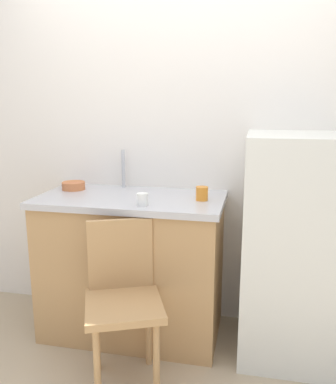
{
  "coord_description": "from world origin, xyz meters",
  "views": [
    {
      "loc": [
        0.47,
        -1.76,
        1.53
      ],
      "look_at": [
        -0.04,
        0.6,
        0.98
      ],
      "focal_mm": 38.17,
      "sensor_mm": 36.0,
      "label": 1
    }
  ],
  "objects_px": {
    "refrigerator": "(290,248)",
    "cup_white": "(142,199)",
    "cup_orange": "(202,194)",
    "terracotta_bowl": "(74,186)",
    "chair": "(123,295)"
  },
  "relations": [
    {
      "from": "refrigerator",
      "to": "cup_white",
      "type": "xyz_separation_m",
      "value": [
        -0.85,
        -0.2,
        0.3
      ]
    },
    {
      "from": "refrigerator",
      "to": "cup_white",
      "type": "relative_size",
      "value": 18.7
    },
    {
      "from": "refrigerator",
      "to": "chair",
      "type": "distance_m",
      "value": 1.02
    },
    {
      "from": "refrigerator",
      "to": "terracotta_bowl",
      "type": "bearing_deg",
      "value": 175.29
    },
    {
      "from": "refrigerator",
      "to": "cup_orange",
      "type": "relative_size",
      "value": 16.04
    },
    {
      "from": "chair",
      "to": "terracotta_bowl",
      "type": "bearing_deg",
      "value": 109.7
    },
    {
      "from": "terracotta_bowl",
      "to": "cup_orange",
      "type": "relative_size",
      "value": 1.85
    },
    {
      "from": "chair",
      "to": "cup_orange",
      "type": "height_order",
      "value": "cup_orange"
    },
    {
      "from": "terracotta_bowl",
      "to": "chair",
      "type": "bearing_deg",
      "value": -47.59
    },
    {
      "from": "terracotta_bowl",
      "to": "cup_white",
      "type": "distance_m",
      "value": 0.66
    },
    {
      "from": "terracotta_bowl",
      "to": "cup_orange",
      "type": "xyz_separation_m",
      "value": [
        0.89,
        -0.12,
        0.02
      ]
    },
    {
      "from": "chair",
      "to": "cup_orange",
      "type": "distance_m",
      "value": 0.76
    },
    {
      "from": "cup_orange",
      "to": "terracotta_bowl",
      "type": "bearing_deg",
      "value": 172.44
    },
    {
      "from": "refrigerator",
      "to": "terracotta_bowl",
      "type": "relative_size",
      "value": 8.68
    },
    {
      "from": "cup_white",
      "to": "refrigerator",
      "type": "bearing_deg",
      "value": 12.97
    }
  ]
}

